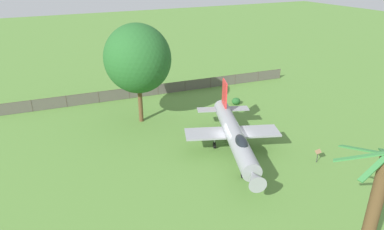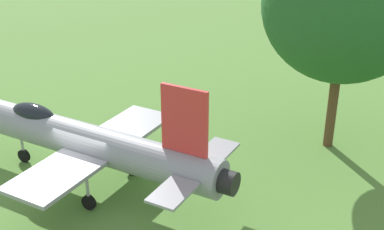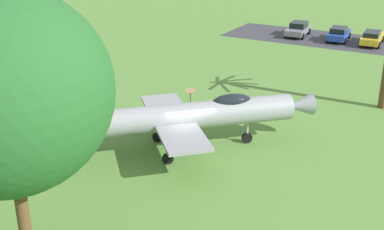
# 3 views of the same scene
# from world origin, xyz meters

# --- Properties ---
(ground_plane) EXTENTS (200.00, 200.00, 0.00)m
(ground_plane) POSITION_xyz_m (0.00, 0.00, 0.00)
(ground_plane) COLOR #568438
(display_jet) EXTENTS (8.42, 13.62, 5.17)m
(display_jet) POSITION_xyz_m (-0.12, -0.32, 2.02)
(display_jet) COLOR gray
(display_jet) RESTS_ON ground_plane
(shade_tree) EXTENTS (6.55, 7.06, 10.13)m
(shade_tree) POSITION_xyz_m (-4.95, 10.13, 6.72)
(shade_tree) COLOR brown
(shade_tree) RESTS_ON ground_plane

